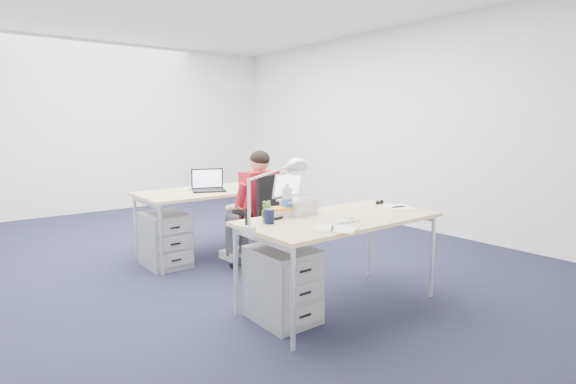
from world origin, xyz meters
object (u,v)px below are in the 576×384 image
(far_cup, at_px, (258,182))
(drawer_pedestal_far, at_px, (165,240))
(sunglasses, at_px, (380,203))
(dark_laptop, at_px, (209,180))
(computer_mouse, at_px, (348,217))
(water_bottle, at_px, (287,200))
(drawer_pedestal_near, at_px, (282,284))
(book_stack, at_px, (280,212))
(bear_figurine, at_px, (267,211))
(desk_far, at_px, (212,194))
(silver_laptop, at_px, (299,194))
(desk_lamp, at_px, (268,195))
(can_koozie, at_px, (269,216))
(wireless_keyboard, at_px, (344,221))
(headphones, at_px, (273,216))
(desk_near, at_px, (340,223))
(cordless_phone, at_px, (248,217))
(seated_person, at_px, (252,209))
(office_chair, at_px, (262,242))

(far_cup, bearing_deg, drawer_pedestal_far, -175.81)
(sunglasses, height_order, dark_laptop, dark_laptop)
(computer_mouse, bearing_deg, water_bottle, 147.64)
(drawer_pedestal_near, height_order, book_stack, book_stack)
(water_bottle, bearing_deg, bear_figurine, -161.92)
(desk_far, distance_m, silver_laptop, 1.65)
(desk_lamp, xyz_separation_m, far_cup, (1.28, 2.01, -0.21))
(computer_mouse, xyz_separation_m, can_koozie, (-0.56, 0.26, 0.04))
(book_stack, relative_size, far_cup, 1.96)
(drawer_pedestal_near, height_order, wireless_keyboard, wireless_keyboard)
(computer_mouse, height_order, desk_lamp, desk_lamp)
(desk_far, height_order, headphones, headphones)
(desk_lamp, bearing_deg, desk_near, -11.61)
(computer_mouse, bearing_deg, cordless_phone, 178.64)
(silver_laptop, xyz_separation_m, dark_laptop, (0.02, 1.57, -0.03))
(seated_person, height_order, can_koozie, seated_person)
(headphones, bearing_deg, wireless_keyboard, -73.41)
(book_stack, xyz_separation_m, far_cup, (0.91, 1.64, 0.01))
(desk_far, distance_m, cordless_phone, 1.87)
(far_cup, bearing_deg, book_stack, -118.94)
(office_chair, distance_m, computer_mouse, 1.36)
(office_chair, bearing_deg, drawer_pedestal_far, 131.67)
(desk_lamp, bearing_deg, headphones, 33.67)
(seated_person, distance_m, wireless_keyboard, 1.49)
(silver_laptop, bearing_deg, headphones, 175.16)
(office_chair, xyz_separation_m, book_stack, (-0.42, -0.86, 0.49))
(headphones, bearing_deg, dark_laptop, 58.34)
(desk_lamp, bearing_deg, sunglasses, -6.50)
(bear_figurine, bearing_deg, sunglasses, 12.10)
(water_bottle, bearing_deg, drawer_pedestal_far, 103.47)
(desk_near, relative_size, bear_figurine, 9.69)
(book_stack, distance_m, cordless_phone, 0.39)
(desk_far, height_order, can_koozie, can_koozie)
(desk_near, bearing_deg, office_chair, 87.24)
(desk_near, relative_size, cordless_phone, 12.32)
(can_koozie, height_order, water_bottle, water_bottle)
(desk_far, relative_size, drawer_pedestal_far, 2.91)
(headphones, bearing_deg, can_koozie, -155.36)
(desk_near, relative_size, silver_laptop, 4.93)
(can_koozie, relative_size, desk_lamp, 0.23)
(silver_laptop, height_order, bear_figurine, silver_laptop)
(seated_person, bearing_deg, water_bottle, -113.72)
(drawer_pedestal_far, bearing_deg, bear_figurine, -85.82)
(can_koozie, height_order, cordless_phone, cordless_phone)
(drawer_pedestal_near, relative_size, far_cup, 6.29)
(can_koozie, bearing_deg, desk_lamp, -126.67)
(water_bottle, height_order, book_stack, water_bottle)
(drawer_pedestal_near, xyz_separation_m, desk_lamp, (-0.22, -0.13, 0.71))
(book_stack, bearing_deg, can_koozie, -144.81)
(far_cup, bearing_deg, silver_laptop, -113.63)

